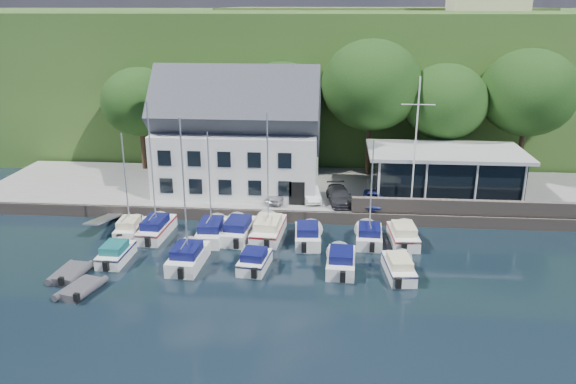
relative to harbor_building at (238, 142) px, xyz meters
name	(u,v)px	position (x,y,z in m)	size (l,w,h in m)	color
ground	(307,288)	(7.00, -16.50, -5.35)	(180.00, 180.00, 0.00)	black
quay	(317,192)	(7.00, 1.00, -4.85)	(60.00, 13.00, 1.00)	gray
quay_face	(314,217)	(7.00, -5.50, -4.85)	(60.00, 0.30, 1.00)	#61554D
hillside	(327,61)	(7.00, 45.50, 2.65)	(160.00, 75.00, 16.00)	#30501E
field_patch	(376,8)	(15.00, 53.50, 10.80)	(50.00, 30.00, 0.30)	#586633
harbor_building	(238,142)	(0.00, 0.00, 0.00)	(14.40, 8.20, 8.70)	silver
club_pavilion	(444,173)	(18.00, -0.50, -2.30)	(13.20, 7.20, 4.10)	black
seawall	(466,207)	(19.00, -5.10, -3.75)	(18.00, 0.50, 1.20)	#61554D
gangway	(107,226)	(-9.50, -7.50, -5.35)	(1.20, 6.00, 1.40)	#BBBBC0
car_silver	(280,194)	(4.02, -3.18, -3.75)	(1.43, 3.54, 1.21)	#B2B2B7
car_white	(310,193)	(6.55, -2.63, -3.74)	(1.30, 3.73, 1.23)	white
car_dgrey	(339,195)	(9.01, -3.12, -3.71)	(1.80, 4.43, 1.29)	#2C2C31
car_blue	(373,198)	(11.83, -3.55, -3.75)	(1.37, 3.48, 1.19)	navy
flagpole	(415,145)	(14.83, -4.29, 1.01)	(2.57, 0.20, 10.72)	silver
tree_0	(141,119)	(-10.65, 5.68, 0.73)	(7.43, 7.43, 10.16)	black
tree_1	(209,118)	(-3.91, 6.07, 0.81)	(7.55, 7.55, 10.32)	black
tree_2	(282,117)	(3.32, 6.23, 1.01)	(7.85, 7.85, 10.73)	black
tree_3	(370,108)	(11.82, 5.65, 2.11)	(9.46, 9.46, 12.93)	black
tree_4	(443,122)	(18.68, 5.26, 1.05)	(7.90, 7.90, 10.79)	black
tree_5	(525,115)	(26.20, 5.61, 1.73)	(8.89, 8.89, 12.15)	black
boat_r1_0	(126,182)	(-6.99, -9.08, -1.07)	(1.78, 5.21, 8.56)	white
boat_r1_1	(153,178)	(-4.93, -9.01, -0.70)	(1.91, 6.70, 9.29)	white
boat_r1_2	(209,180)	(-0.61, -9.16, -0.74)	(2.04, 6.77, 9.21)	white
boat_r1_3	(238,228)	(1.38, -8.84, -4.58)	(2.10, 6.56, 1.55)	white
boat_r1_4	(268,177)	(3.63, -8.51, -0.59)	(2.25, 7.13, 9.51)	white
boat_r1_5	(308,233)	(6.67, -9.47, -4.58)	(2.02, 5.60, 1.53)	white
boat_r1_6	(371,187)	(11.23, -9.01, -1.01)	(2.05, 5.47, 8.68)	white
boat_r1_7	(403,233)	(13.74, -8.89, -4.58)	(2.01, 5.80, 1.54)	white
boat_r2_0	(116,252)	(-6.38, -13.60, -4.67)	(1.83, 5.07, 1.36)	white
boat_r2_1	(185,199)	(-1.22, -13.91, -0.58)	(2.16, 6.16, 9.54)	white
boat_r2_2	(255,259)	(3.33, -13.99, -4.66)	(1.90, 4.61, 1.38)	white
boat_r2_3	(341,259)	(9.12, -13.61, -4.62)	(2.02, 5.81, 1.46)	white
boat_r2_4	(399,265)	(12.88, -14.15, -4.66)	(1.75, 5.76, 1.38)	white
dinghy_0	(70,272)	(-8.45, -16.27, -4.98)	(1.89, 3.15, 0.73)	#39383D
dinghy_1	(81,287)	(-6.86, -18.22, -4.99)	(1.84, 3.07, 0.72)	#39383D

